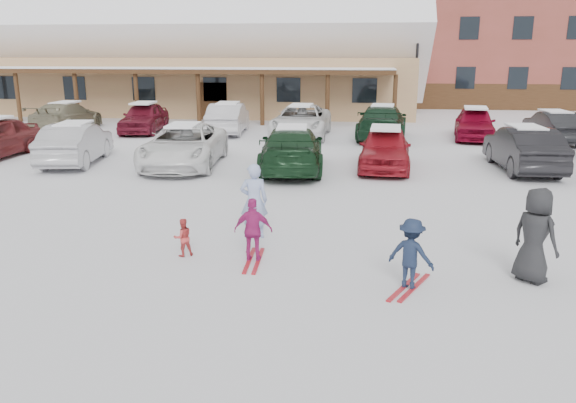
# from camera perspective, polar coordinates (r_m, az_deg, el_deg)

# --- Properties ---
(ground) EXTENTS (160.00, 160.00, 0.00)m
(ground) POSITION_cam_1_polar(r_m,az_deg,el_deg) (10.95, -2.22, -6.36)
(ground) COLOR silver
(ground) RESTS_ON ground
(day_lodge) EXTENTS (29.12, 12.50, 10.38)m
(day_lodge) POSITION_cam_1_polar(r_m,az_deg,el_deg) (39.49, -8.90, 14.79)
(day_lodge) COLOR tan
(day_lodge) RESTS_ON ground
(lamp_post) EXTENTS (0.50, 0.25, 6.53)m
(lamp_post) POSITION_cam_1_polar(r_m,az_deg,el_deg) (34.54, 12.97, 14.14)
(lamp_post) COLOR black
(lamp_post) RESTS_ON ground
(conifer_2) EXTENTS (5.28, 5.28, 12.24)m
(conifer_2) POSITION_cam_1_polar(r_m,az_deg,el_deg) (61.00, -25.30, 16.33)
(conifer_2) COLOR black
(conifer_2) RESTS_ON ground
(conifer_3) EXTENTS (3.96, 3.96, 9.18)m
(conifer_3) POSITION_cam_1_polar(r_m,az_deg,el_deg) (54.24, 12.13, 15.90)
(conifer_3) COLOR black
(conifer_3) RESTS_ON ground
(adult_skier) EXTENTS (0.67, 0.51, 1.66)m
(adult_skier) POSITION_cam_1_polar(r_m,az_deg,el_deg) (12.26, -3.48, 0.06)
(adult_skier) COLOR #98A9D8
(adult_skier) RESTS_ON ground
(toddler_red) EXTENTS (0.48, 0.45, 0.78)m
(toddler_red) POSITION_cam_1_polar(r_m,az_deg,el_deg) (11.43, -10.63, -3.60)
(toddler_red) COLOR #C73B3A
(toddler_red) RESTS_ON ground
(child_navy) EXTENTS (0.93, 0.77, 1.26)m
(child_navy) POSITION_cam_1_polar(r_m,az_deg,el_deg) (9.88, 12.39, -5.23)
(child_navy) COLOR #162139
(child_navy) RESTS_ON ground
(skis_child_navy) EXTENTS (0.78, 1.35, 0.03)m
(skis_child_navy) POSITION_cam_1_polar(r_m,az_deg,el_deg) (10.11, 12.19, -8.50)
(skis_child_navy) COLOR #A91820
(skis_child_navy) RESTS_ON ground
(child_magenta) EXTENTS (0.76, 0.34, 1.28)m
(child_magenta) POSITION_cam_1_polar(r_m,az_deg,el_deg) (10.89, -3.54, -2.93)
(child_magenta) COLOR #AA216C
(child_magenta) RESTS_ON ground
(skis_child_magenta) EXTENTS (0.26, 1.41, 0.03)m
(skis_child_magenta) POSITION_cam_1_polar(r_m,az_deg,el_deg) (11.10, -3.49, -5.99)
(skis_child_magenta) COLOR #A91820
(skis_child_magenta) RESTS_ON ground
(bystander_dark) EXTENTS (0.96, 0.99, 1.72)m
(bystander_dark) POSITION_cam_1_polar(r_m,az_deg,el_deg) (10.80, 23.82, -3.16)
(bystander_dark) COLOR black
(bystander_dark) RESTS_ON ground
(parked_car_1) EXTENTS (2.30, 4.68, 1.48)m
(parked_car_1) POSITION_cam_1_polar(r_m,az_deg,el_deg) (21.96, -20.78, 5.54)
(parked_car_1) COLOR #AAA9AE
(parked_car_1) RESTS_ON ground
(parked_car_2) EXTENTS (2.87, 5.52, 1.49)m
(parked_car_2) POSITION_cam_1_polar(r_m,az_deg,el_deg) (20.38, -10.50, 5.61)
(parked_car_2) COLOR white
(parked_car_2) RESTS_ON ground
(parked_car_3) EXTENTS (2.53, 5.34, 1.51)m
(parked_car_3) POSITION_cam_1_polar(r_m,az_deg,el_deg) (19.29, 0.39, 5.36)
(parked_car_3) COLOR #14331B
(parked_car_3) RESTS_ON ground
(parked_car_4) EXTENTS (1.98, 4.36, 1.45)m
(parked_car_4) POSITION_cam_1_polar(r_m,az_deg,el_deg) (19.86, 9.82, 5.35)
(parked_car_4) COLOR #A51925
(parked_car_4) RESTS_ON ground
(parked_car_5) EXTENTS (1.79, 4.66, 1.52)m
(parked_car_5) POSITION_cam_1_polar(r_m,az_deg,el_deg) (20.94, 22.80, 4.97)
(parked_car_5) COLOR black
(parked_car_5) RESTS_ON ground
(parked_car_7) EXTENTS (2.11, 5.05, 1.46)m
(parked_car_7) POSITION_cam_1_polar(r_m,az_deg,el_deg) (31.46, -21.59, 8.04)
(parked_car_7) COLOR gray
(parked_car_7) RESTS_ON ground
(parked_car_8) EXTENTS (2.13, 4.51, 1.49)m
(parked_car_8) POSITION_cam_1_polar(r_m,az_deg,el_deg) (29.52, -14.41, 8.25)
(parked_car_8) COLOR maroon
(parked_car_8) RESTS_ON ground
(parked_car_9) EXTENTS (1.95, 4.71, 1.52)m
(parked_car_9) POSITION_cam_1_polar(r_m,az_deg,el_deg) (28.40, -6.10, 8.41)
(parked_car_9) COLOR silver
(parked_car_9) RESTS_ON ground
(parked_car_10) EXTENTS (2.67, 5.56, 1.53)m
(parked_car_10) POSITION_cam_1_polar(r_m,az_deg,el_deg) (26.96, 1.34, 8.15)
(parked_car_10) COLOR white
(parked_car_10) RESTS_ON ground
(parked_car_11) EXTENTS (2.65, 5.55, 1.56)m
(parked_car_11) POSITION_cam_1_polar(r_m,az_deg,el_deg) (26.82, 9.54, 7.95)
(parked_car_11) COLOR #14311E
(parked_car_11) RESTS_ON ground
(parked_car_12) EXTENTS (2.33, 4.52, 1.47)m
(parked_car_12) POSITION_cam_1_polar(r_m,az_deg,el_deg) (27.73, 18.42, 7.53)
(parked_car_12) COLOR maroon
(parked_car_12) RESTS_ON ground
(parked_car_13) EXTENTS (1.70, 4.33, 1.40)m
(parked_car_13) POSITION_cam_1_polar(r_m,az_deg,el_deg) (28.09, 25.37, 6.87)
(parked_car_13) COLOR black
(parked_car_13) RESTS_ON ground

